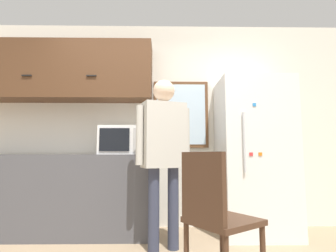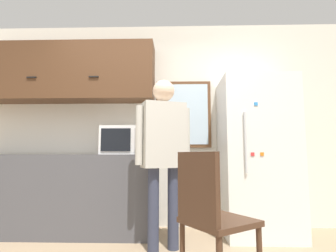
% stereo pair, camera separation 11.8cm
% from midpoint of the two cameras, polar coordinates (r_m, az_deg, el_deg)
% --- Properties ---
extents(back_wall, '(6.00, 0.06, 2.70)m').
position_cam_midpoint_polar(back_wall, '(3.53, -4.75, 0.73)').
color(back_wall, silver).
rests_on(back_wall, ground_plane).
extents(counter, '(2.22, 0.63, 0.92)m').
position_cam_midpoint_polar(counter, '(3.45, -24.24, -13.37)').
color(counter, '#4C4C51').
rests_on(counter, ground_plane).
extents(upper_cabinets, '(2.22, 0.38, 0.75)m').
position_cam_midpoint_polar(upper_cabinets, '(3.70, -22.31, 10.91)').
color(upper_cabinets, '#51331E').
extents(microwave, '(0.47, 0.40, 0.33)m').
position_cam_midpoint_polar(microwave, '(3.14, -11.24, -3.12)').
color(microwave, white).
rests_on(microwave, counter).
extents(person, '(0.54, 0.36, 1.69)m').
position_cam_midpoint_polar(person, '(2.64, -2.23, -3.90)').
color(person, '#33384C').
rests_on(person, ground_plane).
extents(refrigerator, '(0.82, 0.72, 1.82)m').
position_cam_midpoint_polar(refrigerator, '(3.27, 17.26, -6.20)').
color(refrigerator, white).
rests_on(refrigerator, ground_plane).
extents(chair, '(0.62, 0.62, 0.94)m').
position_cam_midpoint_polar(chair, '(1.98, 8.35, -17.92)').
color(chair, '#472D1E').
rests_on(chair, ground_plane).
extents(window, '(0.73, 0.05, 0.89)m').
position_cam_midpoint_polar(window, '(3.50, 1.85, 2.56)').
color(window, brown).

